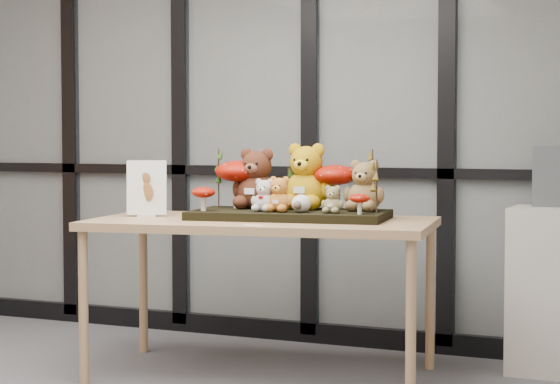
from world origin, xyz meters
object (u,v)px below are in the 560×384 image
at_px(bear_brown_medium, 257,175).
at_px(plush_cream_hedgehog, 301,203).
at_px(diorama_tray, 290,215).
at_px(mushroom_front_right, 360,203).
at_px(bear_white_bow, 264,193).
at_px(mushroom_back_left, 239,182).
at_px(bear_small_yellow, 280,192).
at_px(display_table, 262,232).
at_px(bear_beige_small, 333,198).
at_px(sign_holder, 146,190).
at_px(mushroom_front_left, 203,198).
at_px(bear_pooh_yellow, 306,173).
at_px(bear_tan_back, 365,183).
at_px(mushroom_back_right, 335,185).

height_order(bear_brown_medium, plush_cream_hedgehog, bear_brown_medium).
bearing_deg(diorama_tray, mushroom_front_right, -20.97).
relative_size(bear_white_bow, mushroom_back_left, 0.66).
relative_size(bear_small_yellow, mushroom_front_right, 1.76).
relative_size(display_table, bear_beige_small, 12.09).
bearing_deg(display_table, sign_holder, 178.19).
bearing_deg(mushroom_front_left, display_table, 21.05).
xyz_separation_m(bear_beige_small, sign_holder, (-1.04, -0.09, 0.02)).
distance_m(bear_small_yellow, bear_white_bow, 0.08).
bearing_deg(sign_holder, mushroom_front_left, -32.02).
bearing_deg(bear_pooh_yellow, mushroom_back_left, -177.16).
xyz_separation_m(display_table, diorama_tray, (0.12, 0.09, 0.09)).
distance_m(bear_tan_back, bear_small_yellow, 0.45).
relative_size(bear_white_bow, plush_cream_hedgehog, 1.85).
xyz_separation_m(bear_brown_medium, bear_beige_small, (0.49, -0.14, -0.10)).
height_order(bear_small_yellow, mushroom_front_right, bear_small_yellow).
distance_m(bear_brown_medium, bear_tan_back, 0.59).
xyz_separation_m(bear_tan_back, bear_white_bow, (-0.46, -0.24, -0.05)).
relative_size(bear_pooh_yellow, sign_holder, 1.28).
bearing_deg(bear_tan_back, bear_beige_small, -124.66).
xyz_separation_m(mushroom_back_left, sign_holder, (-0.44, -0.24, -0.04)).
height_order(bear_small_yellow, sign_holder, sign_holder).
xyz_separation_m(display_table, sign_holder, (-0.65, -0.08, 0.21)).
distance_m(display_table, bear_brown_medium, 0.34).
height_order(mushroom_front_right, sign_holder, sign_holder).
bearing_deg(plush_cream_hedgehog, mushroom_front_left, -177.22).
bearing_deg(bear_white_bow, bear_pooh_yellow, 55.05).
xyz_separation_m(plush_cream_hedgehog, mushroom_back_left, (-0.44, 0.17, 0.09)).
xyz_separation_m(bear_white_bow, mushroom_back_right, (0.28, 0.29, 0.04)).
bearing_deg(mushroom_front_left, bear_pooh_yellow, 37.86).
height_order(mushroom_front_left, mushroom_front_right, mushroom_front_left).
distance_m(mushroom_back_right, mushroom_front_left, 0.71).
height_order(diorama_tray, sign_holder, sign_holder).
bearing_deg(mushroom_front_left, bear_small_yellow, 12.87).
bearing_deg(bear_pooh_yellow, bear_brown_medium, -170.03).
relative_size(bear_small_yellow, bear_beige_small, 1.30).
xyz_separation_m(bear_brown_medium, bear_tan_back, (0.59, 0.07, -0.03)).
bearing_deg(bear_tan_back, mushroom_back_right, 157.34).
bearing_deg(sign_holder, plush_cream_hedgehog, -22.31).
bearing_deg(display_table, mushroom_back_right, 31.39).
relative_size(diorama_tray, mushroom_back_right, 3.88).
height_order(display_table, mushroom_front_left, mushroom_front_left).
height_order(mushroom_back_right, mushroom_front_right, mushroom_back_right).
distance_m(mushroom_back_right, sign_holder, 1.02).
bearing_deg(display_table, mushroom_front_left, -167.59).
bearing_deg(mushroom_front_left, bear_brown_medium, 53.84).
bearing_deg(sign_holder, mushroom_back_right, -7.54).
bearing_deg(bear_beige_small, sign_holder, 176.30).
xyz_separation_m(bear_pooh_yellow, sign_holder, (-0.81, -0.31, -0.10)).
bearing_deg(plush_cream_hedgehog, mushroom_back_left, 150.56).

